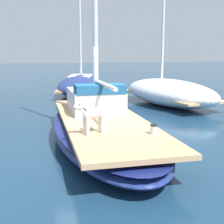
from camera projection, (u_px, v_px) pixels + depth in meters
ground_plane at (103, 143)px, 8.39m from camera, size 120.00×120.00×0.00m
sailboat_main at (103, 130)px, 8.33m from camera, size 2.61×7.27×0.66m
cabin_house at (95, 99)px, 9.27m from camera, size 1.43×2.24×0.84m
dog_white at (92, 114)px, 6.60m from camera, size 0.91×0.41×0.70m
deck_winch at (154, 129)px, 6.67m from camera, size 0.16×0.16×0.21m
coiled_rope at (87, 127)px, 7.18m from camera, size 0.32×0.32×0.04m
moored_boat_starboard_side at (169, 92)px, 14.09m from camera, size 3.56×6.20×7.35m
moored_boat_far_astern at (80, 84)px, 18.14m from camera, size 3.99×7.40×7.59m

